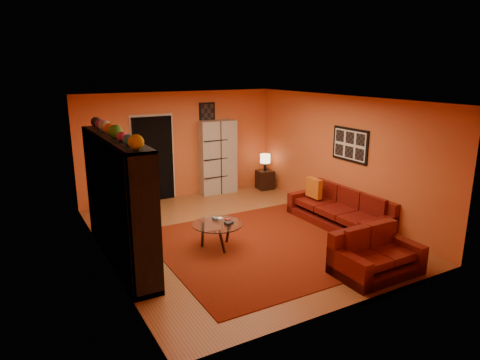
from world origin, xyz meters
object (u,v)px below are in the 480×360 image
coffee_table (217,226)px  loveseat (373,255)px  storage_cabinet (218,157)px  tv (120,201)px  side_table (265,180)px  table_lamp (265,159)px  sofa (342,211)px  bowl_chair (126,197)px  entertainment_unit (118,200)px

coffee_table → loveseat: bearing=-49.9°
loveseat → storage_cabinet: (-0.15, 5.22, 0.65)m
storage_cabinet → tv: bearing=-136.1°
coffee_table → storage_cabinet: (1.58, 3.17, 0.52)m
storage_cabinet → side_table: bearing=-11.2°
storage_cabinet → table_lamp: storage_cabinet is taller
tv → sofa: bearing=-98.0°
loveseat → storage_cabinet: size_ratio=0.73×
side_table → table_lamp: size_ratio=1.13×
tv → storage_cabinet: size_ratio=0.52×
coffee_table → side_table: 4.02m
bowl_chair → side_table: bowl_chair is taller
sofa → loveseat: (-1.06, -1.87, 0.00)m
tv → sofa: size_ratio=0.42×
coffee_table → table_lamp: size_ratio=2.05×
tv → storage_cabinet: bearing=-49.2°
bowl_chair → tv: bearing=-105.9°
entertainment_unit → coffee_table: (1.63, -0.37, -0.64)m
sofa → coffee_table: (-2.79, 0.18, 0.13)m
tv → bowl_chair: size_ratio=1.31×
storage_cabinet → table_lamp: bearing=-11.2°
entertainment_unit → table_lamp: entertainment_unit is taller
entertainment_unit → loveseat: 4.21m
coffee_table → side_table: side_table is taller
storage_cabinet → side_table: 1.46m
sofa → bowl_chair: sofa is taller
entertainment_unit → storage_cabinet: (3.21, 2.80, -0.12)m
tv → bowl_chair: (0.69, 2.43, -0.68)m
loveseat → storage_cabinet: bearing=1.2°
entertainment_unit → loveseat: size_ratio=2.19×
side_table → table_lamp: bearing=0.0°
loveseat → table_lamp: table_lamp is taller
loveseat → storage_cabinet: 5.26m
loveseat → coffee_table: (-1.73, 2.05, 0.12)m
tv → table_lamp: 5.03m
coffee_table → storage_cabinet: bearing=63.5°
storage_cabinet → bowl_chair: storage_cabinet is taller
sofa → storage_cabinet: bearing=109.0°
tv → loveseat: (3.31, -2.49, -0.71)m
tv → sofa: tv is taller
loveseat → coffee_table: size_ratio=1.51×
tv → table_lamp: tv is taller
sofa → storage_cabinet: 3.62m
coffee_table → bowl_chair: (-0.89, 2.87, -0.09)m
table_lamp → side_table: bearing=0.0°
loveseat → bowl_chair: (-2.62, 4.92, 0.03)m
sofa → entertainment_unit: bearing=172.1°
entertainment_unit → coffee_table: entertainment_unit is taller
tv → loveseat: size_ratio=0.71×
coffee_table → table_lamp: table_lamp is taller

